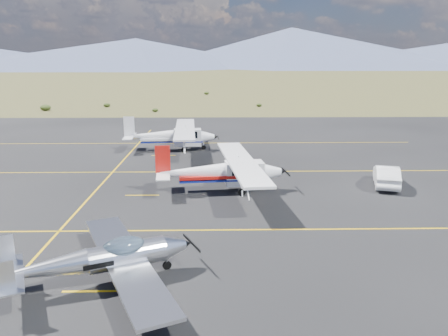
% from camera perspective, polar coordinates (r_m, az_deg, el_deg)
% --- Properties ---
extents(ground, '(1600.00, 1600.00, 0.00)m').
position_cam_1_polar(ground, '(18.95, -5.19, -10.42)').
color(ground, '#383D1C').
rests_on(ground, ground).
extents(apron, '(72.00, 72.00, 0.02)m').
position_cam_1_polar(apron, '(25.48, -4.12, -3.89)').
color(apron, black).
rests_on(apron, ground).
extents(aircraft_low_wing, '(6.77, 8.73, 1.96)m').
position_cam_1_polar(aircraft_low_wing, '(16.39, -15.19, -11.35)').
color(aircraft_low_wing, silver).
rests_on(aircraft_low_wing, apron).
extents(aircraft_cessna, '(6.95, 11.53, 2.91)m').
position_cam_1_polar(aircraft_cessna, '(26.32, -0.25, -0.34)').
color(aircraft_cessna, white).
rests_on(aircraft_cessna, apron).
extents(aircraft_plain, '(7.12, 11.88, 3.00)m').
position_cam_1_polar(aircraft_plain, '(38.68, -6.85, 4.27)').
color(aircraft_plain, silver).
rests_on(aircraft_plain, apron).
extents(sedan, '(2.49, 4.25, 1.32)m').
position_cam_1_polar(sedan, '(29.41, 20.45, -0.95)').
color(sedan, white).
rests_on(sedan, apron).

